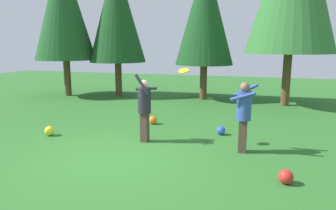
# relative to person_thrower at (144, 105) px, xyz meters

# --- Properties ---
(ground_plane) EXTENTS (40.00, 40.00, 0.00)m
(ground_plane) POSITION_rel_person_thrower_xyz_m (-0.21, -1.44, -0.99)
(ground_plane) COLOR #2D6B28
(person_thrower) EXTENTS (0.58, 0.52, 1.82)m
(person_thrower) POSITION_rel_person_thrower_xyz_m (0.00, 0.00, 0.00)
(person_thrower) COLOR #4C382D
(person_thrower) RESTS_ON ground_plane
(person_catcher) EXTENTS (0.62, 0.55, 1.69)m
(person_catcher) POSITION_rel_person_thrower_xyz_m (2.55, -0.09, 0.02)
(person_catcher) COLOR #4C382D
(person_catcher) RESTS_ON ground_plane
(frisbee) EXTENTS (0.31, 0.31, 0.13)m
(frisbee) POSITION_rel_person_thrower_xyz_m (1.03, 0.10, 0.92)
(frisbee) COLOR yellow
(ball_blue) EXTENTS (0.25, 0.25, 0.25)m
(ball_blue) POSITION_rel_person_thrower_xyz_m (1.86, 1.22, -0.86)
(ball_blue) COLOR blue
(ball_blue) RESTS_ON ground_plane
(ball_red) EXTENTS (0.27, 0.27, 0.27)m
(ball_red) POSITION_rel_person_thrower_xyz_m (3.44, -1.64, -0.85)
(ball_red) COLOR red
(ball_red) RESTS_ON ground_plane
(ball_yellow) EXTENTS (0.28, 0.28, 0.28)m
(ball_yellow) POSITION_rel_person_thrower_xyz_m (-2.79, -0.30, -0.85)
(ball_yellow) COLOR yellow
(ball_yellow) RESTS_ON ground_plane
(ball_orange) EXTENTS (0.27, 0.27, 0.27)m
(ball_orange) POSITION_rel_person_thrower_xyz_m (-0.42, 1.80, -0.85)
(ball_orange) COLOR orange
(ball_orange) RESTS_ON ground_plane
(tree_center) EXTENTS (2.68, 2.68, 6.41)m
(tree_center) POSITION_rel_person_thrower_xyz_m (0.25, 6.97, 3.02)
(tree_center) COLOR brown
(tree_center) RESTS_ON ground_plane
(tree_left) EXTENTS (2.79, 2.79, 6.66)m
(tree_left) POSITION_rel_person_thrower_xyz_m (-4.08, 6.79, 3.17)
(tree_left) COLOR brown
(tree_left) RESTS_ON ground_plane
(tree_far_left) EXTENTS (2.97, 2.97, 7.09)m
(tree_far_left) POSITION_rel_person_thrower_xyz_m (-6.56, 6.03, 3.44)
(tree_far_left) COLOR brown
(tree_far_left) RESTS_ON ground_plane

